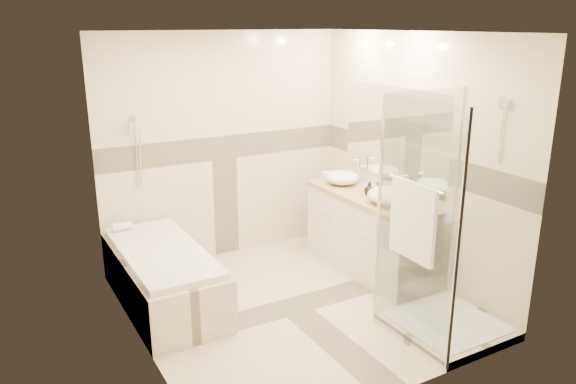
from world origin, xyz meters
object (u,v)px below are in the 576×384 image
amenity_bottle_a (377,191)px  amenity_bottle_b (369,189)px  shower_enclosure (434,277)px  vessel_sink_near (342,177)px  vessel_sink_far (389,195)px  vanity (369,233)px  bathtub (163,274)px

amenity_bottle_a → amenity_bottle_b: amenity_bottle_a is taller
amenity_bottle_a → shower_enclosure: bearing=-103.4°
vessel_sink_near → amenity_bottle_a: bearing=-90.0°
vessel_sink_far → amenity_bottle_b: bearing=90.0°
vessel_sink_far → amenity_bottle_a: size_ratio=2.59×
shower_enclosure → amenity_bottle_b: bearing=77.9°
vanity → amenity_bottle_a: (-0.02, -0.12, 0.51)m
amenity_bottle_b → vessel_sink_far: bearing=-90.0°
vanity → amenity_bottle_b: size_ratio=11.47×
vessel_sink_far → vanity: bearing=86.4°
vessel_sink_far → amenity_bottle_b: size_ratio=3.09×
shower_enclosure → vessel_sink_far: 1.08m
vanity → shower_enclosure: bearing=-103.0°
shower_enclosure → vessel_sink_near: shower_enclosure is taller
vessel_sink_far → bathtub: bearing=162.7°
bathtub → shower_enclosure: bearing=-41.1°
shower_enclosure → bathtub: bearing=138.9°
vessel_sink_far → amenity_bottle_a: vessel_sink_far is taller
vanity → vessel_sink_far: (-0.02, -0.32, 0.51)m
vessel_sink_near → vessel_sink_far: size_ratio=0.87×
vessel_sink_near → amenity_bottle_b: bearing=-90.0°
vanity → vessel_sink_near: vessel_sink_near is taller
vanity → amenity_bottle_a: size_ratio=9.61×
bathtub → amenity_bottle_b: amenity_bottle_b is taller
amenity_bottle_b → vanity: bearing=-18.4°
vessel_sink_near → vessel_sink_far: vessel_sink_far is taller
shower_enclosure → amenity_bottle_b: size_ratio=14.44×
shower_enclosure → vessel_sink_far: shower_enclosure is taller
vessel_sink_near → amenity_bottle_a: 0.62m
bathtub → vessel_sink_near: size_ratio=4.49×
vanity → amenity_bottle_a: amenity_bottle_a is taller
bathtub → amenity_bottle_a: (2.13, -0.47, 0.63)m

